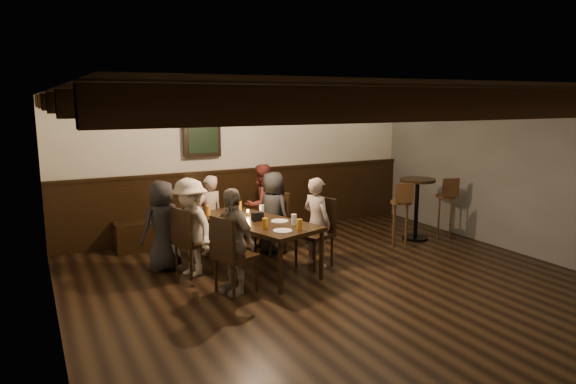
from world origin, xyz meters
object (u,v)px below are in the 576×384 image
person_left_far (232,241)px  high_top_table (417,200)px  bar_stool_right (445,215)px  chair_right_far (315,246)px  person_bench_centre (210,215)px  dining_table (255,224)px  person_bench_left (163,226)px  person_right_near (273,212)px  bar_stool_left (400,222)px  person_left_near (190,227)px  chair_left_far (235,269)px  person_bench_right (261,205)px  chair_right_near (272,235)px  person_right_far (317,222)px  chair_left_near (193,254)px

person_left_far → high_top_table: size_ratio=1.26×
person_left_far → bar_stool_right: (4.13, 0.73, -0.26)m
chair_right_far → person_bench_centre: 1.69m
dining_table → person_bench_left: (-1.12, 0.60, -0.02)m
person_bench_left → person_bench_centre: (0.82, 0.41, -0.02)m
person_right_near → bar_stool_left: bearing=-124.5°
person_left_near → bar_stool_left: person_left_near is taller
chair_left_far → person_bench_right: 2.14m
dining_table → bar_stool_left: 2.56m
person_bench_right → person_bench_left: bearing=0.0°
chair_right_near → dining_table: bearing=122.0°
person_bench_left → person_bench_centre: 0.91m
chair_left_far → person_left_near: size_ratio=0.73×
person_right_near → person_bench_left: bearing=74.7°
person_right_near → person_right_far: person_right_far is taller
dining_table → person_bench_left: 1.27m
chair_left_near → person_right_near: size_ratio=0.74×
person_bench_right → person_right_far: 1.36m
chair_right_near → person_bench_centre: bearing=50.2°
chair_right_near → bar_stool_right: bar_stool_right is taller
chair_right_far → chair_left_near: bearing=58.0°
person_bench_left → person_left_near: person_left_near is taller
dining_table → person_left_near: person_left_near is taller
person_bench_centre → person_bench_right: 0.91m
person_bench_centre → bar_stool_right: 3.97m
person_right_near → high_top_table: size_ratio=1.22×
chair_left_far → chair_right_far: (1.38, 0.42, 0.00)m
chair_right_far → bar_stool_right: 2.75m
person_bench_right → bar_stool_right: size_ratio=1.26×
dining_table → person_bench_left: person_bench_left is taller
chair_right_near → bar_stool_left: 2.09m
person_left_far → bar_stool_left: (3.13, 0.68, -0.26)m
person_right_far → high_top_table: (2.20, 0.45, 0.04)m
chair_left_near → bar_stool_right: (4.37, -0.14, 0.11)m
chair_left_near → chair_left_far: size_ratio=0.97×
chair_right_far → person_right_far: 0.34m
high_top_table → chair_right_far: bearing=-168.4°
chair_left_far → person_left_far: person_left_far is taller
chair_right_near → person_left_near: person_left_near is taller
chair_left_far → high_top_table: bearing=86.6°
dining_table → chair_left_near: 0.93m
chair_left_far → bar_stool_right: bearing=82.9°
dining_table → chair_left_near: size_ratio=2.22×
chair_left_near → person_bench_left: bearing=-158.1°
person_left_far → bar_stool_left: bearing=85.2°
person_left_far → high_top_table: person_left_far is taller
person_bench_centre → high_top_table: person_bench_centre is taller
bar_stool_right → high_top_table: bearing=179.6°
chair_right_far → person_right_near: bearing=-1.9°
person_bench_centre → bar_stool_right: person_bench_centre is taller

